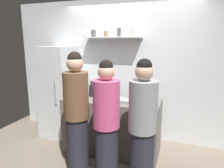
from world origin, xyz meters
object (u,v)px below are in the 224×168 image
at_px(utensil_holder, 82,94).
at_px(wine_bottle_green_glass, 153,101).
at_px(baking_pan, 127,101).
at_px(wine_bottle_dark_glass, 91,90).
at_px(person_brown_jacket, 77,115).
at_px(person_grey_hoodie, 142,128).
at_px(person_pink_top, 106,124).
at_px(refrigerator, 59,91).
at_px(wine_bottle_pale_glass, 116,90).
at_px(water_bottle_plastic, 87,88).

relative_size(utensil_holder, wine_bottle_green_glass, 0.78).
relative_size(baking_pan, wine_bottle_dark_glass, 1.20).
bearing_deg(wine_bottle_dark_glass, person_brown_jacket, -81.44).
bearing_deg(person_grey_hoodie, person_pink_top, 78.91).
bearing_deg(baking_pan, wine_bottle_green_glass, -21.51).
xyz_separation_m(refrigerator, wine_bottle_green_glass, (1.93, -0.60, 0.15)).
bearing_deg(wine_bottle_green_glass, person_grey_hoodie, -97.08).
height_order(wine_bottle_dark_glass, wine_bottle_pale_glass, wine_bottle_pale_glass).
bearing_deg(wine_bottle_pale_glass, wine_bottle_green_glass, -32.00).
relative_size(water_bottle_plastic, person_grey_hoodie, 0.16).
distance_m(wine_bottle_pale_glass, water_bottle_plastic, 0.53).
bearing_deg(person_pink_top, utensil_holder, -76.62).
distance_m(wine_bottle_pale_glass, wine_bottle_green_glass, 0.82).
xyz_separation_m(baking_pan, water_bottle_plastic, (-0.80, 0.26, 0.09)).
height_order(wine_bottle_green_glass, person_pink_top, person_pink_top).
height_order(water_bottle_plastic, person_brown_jacket, person_brown_jacket).
height_order(wine_bottle_dark_glass, person_brown_jacket, person_brown_jacket).
distance_m(refrigerator, utensil_holder, 0.84).
height_order(person_grey_hoodie, person_pink_top, person_grey_hoodie).
xyz_separation_m(person_grey_hoodie, person_pink_top, (-0.46, -0.00, -0.01)).
xyz_separation_m(water_bottle_plastic, person_grey_hoodie, (1.17, -0.89, -0.22)).
relative_size(wine_bottle_dark_glass, person_grey_hoodie, 0.17).
distance_m(wine_bottle_dark_glass, person_pink_top, 0.98).
relative_size(baking_pan, wine_bottle_green_glass, 1.23).
relative_size(utensil_holder, person_brown_jacket, 0.13).
xyz_separation_m(wine_bottle_pale_glass, person_brown_jacket, (-0.28, -0.85, -0.18)).
bearing_deg(person_brown_jacket, person_pink_top, 141.86).
bearing_deg(person_brown_jacket, wine_bottle_green_glass, 171.41).
height_order(baking_pan, person_pink_top, person_pink_top).
relative_size(utensil_holder, water_bottle_plastic, 0.82).
relative_size(refrigerator, wine_bottle_green_glass, 6.28).
xyz_separation_m(person_grey_hoodie, person_brown_jacket, (-0.92, 0.05, 0.03)).
bearing_deg(wine_bottle_dark_glass, person_grey_hoodie, -36.72).
bearing_deg(person_pink_top, water_bottle_plastic, -84.65).
distance_m(wine_bottle_dark_glass, person_grey_hoodie, 1.30).
bearing_deg(water_bottle_plastic, person_pink_top, -51.42).
bearing_deg(utensil_holder, refrigerator, 150.07).
height_order(utensil_holder, wine_bottle_pale_glass, wine_bottle_pale_glass).
height_order(baking_pan, wine_bottle_dark_glass, wine_bottle_dark_glass).
bearing_deg(water_bottle_plastic, wine_bottle_pale_glass, 0.95).
distance_m(refrigerator, person_brown_jacket, 1.39).
bearing_deg(wine_bottle_pale_glass, wine_bottle_dark_glass, -161.00).
distance_m(refrigerator, water_bottle_plastic, 0.74).
bearing_deg(person_pink_top, wine_bottle_dark_glass, -86.90).
xyz_separation_m(wine_bottle_dark_glass, wine_bottle_green_glass, (1.09, -0.30, -0.00)).
xyz_separation_m(utensil_holder, wine_bottle_dark_glass, (0.12, 0.12, 0.05)).
distance_m(baking_pan, person_brown_jacket, 0.80).
xyz_separation_m(refrigerator, utensil_holder, (0.73, -0.42, 0.10)).
bearing_deg(wine_bottle_pale_glass, water_bottle_plastic, -179.05).
bearing_deg(water_bottle_plastic, baking_pan, -17.85).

